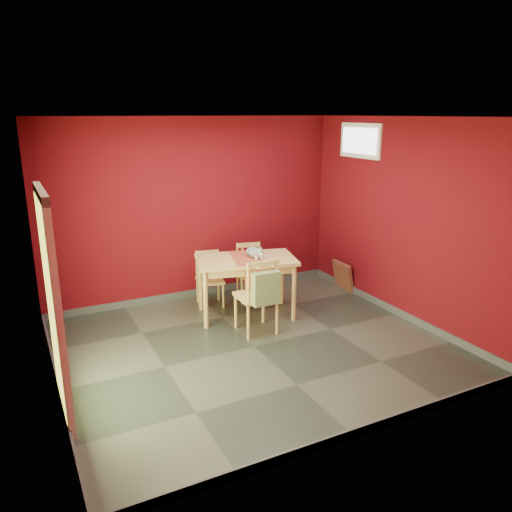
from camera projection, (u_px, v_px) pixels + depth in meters
name	position (u px, v px, depth m)	size (l,w,h in m)	color
ground	(254.00, 346.00, 6.08)	(4.50, 4.50, 0.00)	#2D342D
room_shell	(254.00, 343.00, 6.06)	(4.50, 4.50, 4.50)	#570910
doorway	(52.00, 301.00, 4.46)	(0.06, 1.01, 2.13)	#B7D838
window	(360.00, 141.00, 7.25)	(0.05, 0.90, 0.50)	white
outlet_plate	(286.00, 263.00, 8.39)	(0.08, 0.01, 0.12)	silver
dining_table	(246.00, 265.00, 6.83)	(1.49, 1.09, 0.83)	tan
table_runner	(250.00, 264.00, 6.71)	(0.53, 0.82, 0.38)	#984129
chair_far_left	(209.00, 278.00, 7.31)	(0.43, 0.43, 0.80)	tan
chair_far_right	(250.00, 271.00, 7.54)	(0.48, 0.48, 0.85)	tan
chair_near	(258.00, 295.00, 6.33)	(0.48, 0.48, 1.01)	tan
tote_bag	(266.00, 288.00, 6.09)	(0.35, 0.20, 0.49)	#728857
cat	(254.00, 250.00, 6.83)	(0.20, 0.37, 0.19)	slate
picture_frame	(343.00, 276.00, 7.99)	(0.17, 0.46, 0.45)	brown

